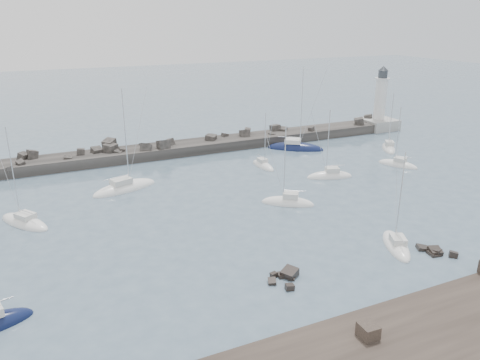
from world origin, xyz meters
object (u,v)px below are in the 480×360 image
sailboat_5 (263,166)px  sailboat_6 (396,246)px  sailboat_3 (125,189)px  sailboat_11 (389,149)px  sailboat_1 (25,223)px  sailboat_4 (288,203)px  lighthouse (379,115)px  sailboat_7 (295,148)px  sailboat_8 (330,177)px  sailboat_9 (398,165)px

sailboat_5 → sailboat_6: sailboat_6 is taller
sailboat_3 → sailboat_11: size_ratio=1.36×
sailboat_1 → sailboat_4: sailboat_1 is taller
lighthouse → sailboat_4: lighthouse is taller
sailboat_3 → sailboat_7: size_ratio=0.94×
sailboat_4 → sailboat_6: (4.53, -15.85, -0.02)m
sailboat_1 → sailboat_8: size_ratio=1.10×
sailboat_3 → sailboat_9: (44.67, -7.93, -0.01)m
lighthouse → sailboat_3: 61.95m
sailboat_1 → sailboat_9: sailboat_1 is taller
sailboat_1 → sailboat_5: 38.12m
sailboat_4 → sailboat_9: size_ratio=1.07×
sailboat_1 → sailboat_11: 64.43m
sailboat_7 → sailboat_4: bearing=-123.3°
sailboat_1 → sailboat_7: 50.32m
lighthouse → sailboat_4: 51.00m
sailboat_1 → sailboat_7: sailboat_7 is taller
sailboat_11 → sailboat_7: bearing=154.2°
sailboat_3 → sailboat_5: (23.60, 1.27, -0.02)m
sailboat_6 → sailboat_11: (26.86, 31.50, 0.03)m
lighthouse → sailboat_5: (-36.39, -13.92, -2.96)m
sailboat_1 → lighthouse: bearing=16.6°
sailboat_6 → sailboat_8: sailboat_8 is taller
sailboat_5 → sailboat_8: sailboat_8 is taller
sailboat_4 → sailboat_6: size_ratio=1.00×
sailboat_8 → lighthouse: bearing=38.4°
sailboat_11 → sailboat_4: bearing=-153.5°
lighthouse → sailboat_3: size_ratio=0.92×
lighthouse → sailboat_7: (-25.70, -6.73, -2.94)m
lighthouse → sailboat_6: size_ratio=1.25×
sailboat_7 → sailboat_9: sailboat_7 is taller
sailboat_1 → sailboat_8: sailboat_1 is taller
sailboat_8 → sailboat_7: bearing=77.3°
lighthouse → sailboat_6: lighthouse is taller
sailboat_5 → sailboat_8: (6.96, -9.38, 0.02)m
sailboat_5 → sailboat_9: bearing=-23.6°
sailboat_6 → lighthouse: bearing=51.5°
sailboat_3 → sailboat_4: 24.11m
sailboat_5 → sailboat_11: 26.73m
lighthouse → sailboat_1: size_ratio=1.12×
sailboat_1 → sailboat_8: bearing=-1.7°
sailboat_4 → sailboat_7: size_ratio=0.69×
sailboat_11 → sailboat_9: bearing=-123.2°
sailboat_4 → sailboat_5: (4.66, 16.20, -0.02)m
sailboat_1 → sailboat_3: size_ratio=0.82×
sailboat_11 → sailboat_1: bearing=-173.3°
sailboat_7 → sailboat_9: 19.40m
sailboat_5 → sailboat_9: (21.07, -9.20, 0.01)m
lighthouse → sailboat_6: 58.79m
sailboat_6 → sailboat_7: sailboat_7 is taller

